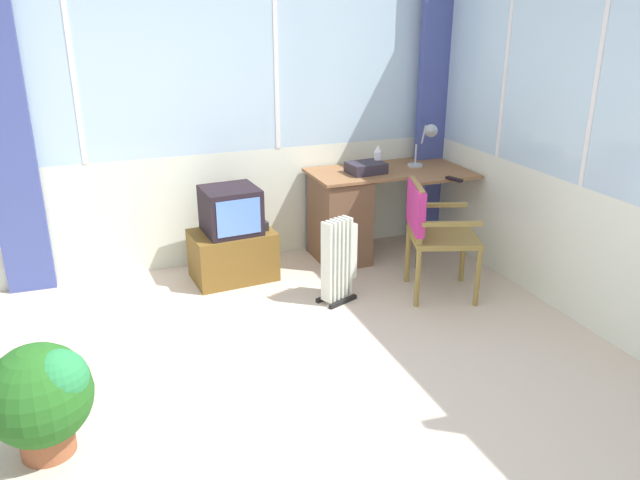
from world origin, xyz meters
name	(u,v)px	position (x,y,z in m)	size (l,w,h in m)	color
ground	(274,426)	(0.00, 0.00, -0.03)	(5.62, 5.62, 0.06)	beige
north_window_panel	(183,113)	(0.00, 2.34, 1.28)	(4.62, 0.07, 2.57)	silver
curtain_north_left	(6,132)	(-1.27, 2.26, 1.24)	(0.34, 0.07, 2.47)	#424F95
curtain_corner	(435,106)	(2.21, 2.21, 1.24)	(0.34, 0.07, 2.47)	#424F95
desk	(346,213)	(1.26, 1.99, 0.41)	(1.32, 0.78, 0.76)	brown
desk_lamp	(427,139)	(1.99, 1.94, 1.01)	(0.24, 0.21, 0.38)	#B2B7BC
tv_remote	(454,179)	(1.98, 1.46, 0.77)	(0.04, 0.15, 0.02)	black
spray_bottle	(378,158)	(1.55, 1.99, 0.86)	(0.06, 0.06, 0.22)	white
paper_tray	(366,168)	(1.42, 1.94, 0.81)	(0.30, 0.23, 0.09)	#2D2732
wooden_armchair	(429,224)	(1.55, 1.10, 0.57)	(0.62, 0.61, 0.88)	olive
tv_on_stand	(233,239)	(0.25, 1.91, 0.34)	(0.67, 0.49, 0.76)	brown
space_heater	(340,259)	(0.89, 1.23, 0.33)	(0.33, 0.26, 0.64)	silver
potted_plant	(42,396)	(-1.10, 0.16, 0.33)	(0.51, 0.51, 0.59)	#955233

